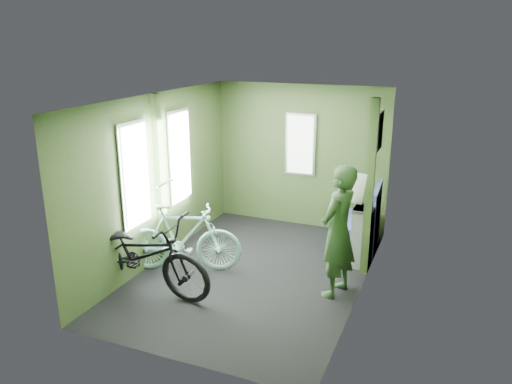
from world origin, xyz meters
TOP-DOWN VIEW (x-y plane):
  - room at (-0.04, 0.04)m, footprint 4.00×4.02m
  - bicycle_black at (-1.06, -0.96)m, footprint 1.98×0.93m
  - bicycle_mint at (-0.89, -0.27)m, footprint 1.62×0.98m
  - passenger at (1.13, -0.11)m, footprint 0.53×0.72m
  - waste_box at (1.26, 0.80)m, footprint 0.24×0.34m
  - bench_seat at (1.15, 1.33)m, footprint 0.57×0.95m

SIDE VIEW (x-z plane):
  - bicycle_black at x=-1.06m, z-range -0.54..0.54m
  - bicycle_mint at x=-0.89m, z-range -0.48..0.48m
  - bench_seat at x=1.15m, z-range -0.20..0.78m
  - waste_box at x=1.26m, z-range 0.00..0.83m
  - passenger at x=1.13m, z-range 0.00..1.62m
  - room at x=-0.04m, z-range 0.28..2.59m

